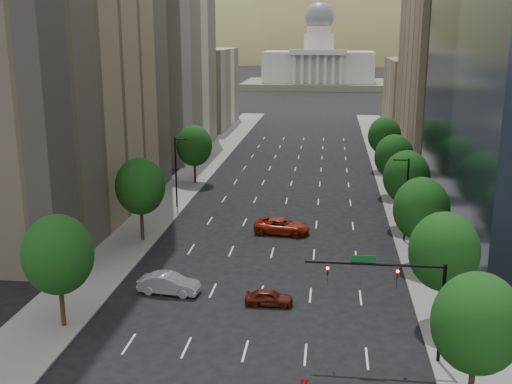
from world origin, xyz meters
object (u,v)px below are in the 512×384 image
at_px(traffic_signal, 405,289).
at_px(car_silver, 169,284).
at_px(car_maroon, 269,297).
at_px(car_red_far, 282,226).
at_px(capitol, 318,66).

bearing_deg(traffic_signal, car_silver, 153.71).
bearing_deg(traffic_signal, car_maroon, 141.42).
height_order(traffic_signal, car_silver, traffic_signal).
distance_m(car_silver, car_red_far, 19.12).
xyz_separation_m(traffic_signal, capitol, (-10.53, 219.71, 3.40)).
bearing_deg(car_red_far, capitol, 5.44).
distance_m(traffic_signal, car_red_far, 28.49).
xyz_separation_m(traffic_signal, car_red_far, (-10.07, 26.30, -4.33)).
bearing_deg(traffic_signal, car_red_far, 110.94).
height_order(traffic_signal, car_red_far, traffic_signal).
relative_size(car_maroon, car_silver, 0.74).
bearing_deg(car_silver, traffic_signal, -110.47).
bearing_deg(capitol, car_red_far, -89.86).
bearing_deg(car_maroon, traffic_signal, -129.38).
relative_size(traffic_signal, car_maroon, 2.35).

